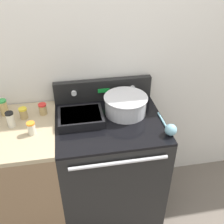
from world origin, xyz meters
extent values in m
cube|color=silver|center=(0.00, 0.68, 1.25)|extent=(8.00, 0.05, 2.50)
cube|color=black|center=(0.00, 0.32, 0.46)|extent=(0.76, 0.65, 0.91)
cube|color=black|center=(0.00, 0.32, 0.92)|extent=(0.76, 0.65, 0.02)
cylinder|color=silver|center=(0.00, -0.02, 0.85)|extent=(0.62, 0.02, 0.02)
cube|color=black|center=(0.00, 0.62, 1.02)|extent=(0.76, 0.05, 0.17)
cylinder|color=white|center=(-0.23, 0.59, 1.03)|extent=(0.04, 0.02, 0.04)
cylinder|color=white|center=(0.23, 0.59, 1.03)|extent=(0.04, 0.02, 0.04)
cube|color=green|center=(0.00, 0.59, 1.03)|extent=(0.09, 0.01, 0.03)
cube|color=#896B4C|center=(-0.63, 0.32, 0.46)|extent=(0.51, 0.65, 0.91)
cube|color=tan|center=(-0.63, 0.32, 0.93)|extent=(0.51, 0.65, 0.03)
cylinder|color=silver|center=(0.13, 0.40, 1.00)|extent=(0.30, 0.30, 0.14)
torus|color=silver|center=(0.13, 0.40, 1.06)|extent=(0.32, 0.32, 0.01)
cylinder|color=beige|center=(0.13, 0.40, 1.05)|extent=(0.27, 0.27, 0.02)
cube|color=black|center=(-0.20, 0.35, 0.96)|extent=(0.31, 0.25, 0.06)
cube|color=#D1BC7A|center=(-0.20, 0.35, 0.98)|extent=(0.27, 0.22, 0.03)
cylinder|color=#7AB2C6|center=(0.36, 0.22, 0.94)|extent=(0.01, 0.25, 0.01)
sphere|color=#7AB2C6|center=(0.36, 0.10, 0.97)|extent=(0.08, 0.08, 0.08)
cylinder|color=tan|center=(-0.46, 0.47, 0.98)|extent=(0.05, 0.05, 0.07)
cylinder|color=red|center=(-0.46, 0.47, 1.02)|extent=(0.06, 0.06, 0.01)
cylinder|color=beige|center=(-0.52, 0.25, 0.98)|extent=(0.05, 0.05, 0.08)
cylinder|color=orange|center=(-0.52, 0.25, 1.03)|extent=(0.05, 0.05, 0.01)
cylinder|color=tan|center=(-0.59, 0.44, 0.98)|extent=(0.05, 0.05, 0.07)
cylinder|color=yellow|center=(-0.59, 0.44, 1.02)|extent=(0.06, 0.06, 0.01)
cylinder|color=beige|center=(-0.66, 0.36, 0.99)|extent=(0.05, 0.05, 0.10)
cylinder|color=black|center=(-0.66, 0.36, 1.05)|extent=(0.05, 0.05, 0.01)
cylinder|color=tan|center=(-0.73, 0.51, 1.00)|extent=(0.06, 0.06, 0.11)
cylinder|color=green|center=(-0.73, 0.51, 1.06)|extent=(0.06, 0.06, 0.01)
camera|label=1|loc=(-0.25, -1.15, 2.01)|focal=42.00mm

